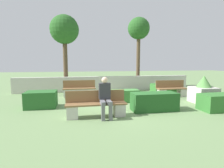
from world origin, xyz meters
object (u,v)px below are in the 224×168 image
Objects in this scene: tree_leftmost at (64,31)px; bench_right_side at (172,91)px; bench_left_side at (79,91)px; person_seated_man at (105,95)px; tree_center_left at (139,31)px; planter_corner_left at (203,91)px; bench_front at (96,107)px.

bench_right_side is at bearing -28.75° from tree_leftmost.
bench_left_side is at bearing -69.21° from tree_leftmost.
tree_center_left is (3.51, 6.75, 3.38)m from person_seated_man.
planter_corner_left is 0.25× the size of tree_center_left.
bench_right_side is 0.34× the size of tree_leftmost.
tree_leftmost is (-0.83, 2.18, 3.46)m from bench_left_side.
bench_left_side is at bearing 178.22° from bench_right_side.
bench_left_side is 0.36× the size of tree_leftmost.
bench_front is 3.71m from bench_left_side.
tree_center_left reaches higher than tree_leftmost.
person_seated_man reaches higher than bench_left_side.
bench_front is 6.93m from tree_leftmost.
person_seated_man is 8.33m from tree_center_left.
bench_right_side is at bearing -82.02° from tree_center_left.
bench_right_side is at bearing 113.05° from planter_corner_left.
tree_center_left is (4.32, 2.94, 3.80)m from bench_left_side.
bench_front and bench_left_side have the same top height.
tree_center_left is at bearing 60.11° from bench_front.
person_seated_man reaches higher than bench_right_side.
person_seated_man is (0.28, -0.14, 0.40)m from bench_front.
planter_corner_left is at bearing 12.95° from bench_front.
person_seated_man reaches higher than bench_front.
bench_front and bench_right_side have the same top height.
bench_left_side is 1.27× the size of person_seated_man.
tree_leftmost is at bearing 114.30° from bench_left_side.
tree_leftmost reaches higher than person_seated_man.
tree_leftmost reaches higher than planter_corner_left.
planter_corner_left is at bearing -77.45° from tree_center_left.
person_seated_man is at bearing -135.51° from bench_right_side.
tree_center_left reaches higher than planter_corner_left.
planter_corner_left is at bearing -20.97° from bench_left_side.
planter_corner_left reaches higher than bench_front.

